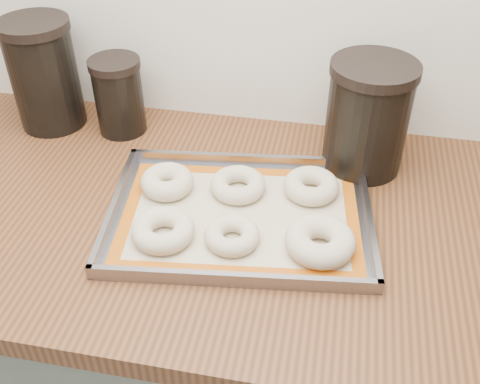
% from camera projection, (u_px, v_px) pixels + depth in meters
% --- Properties ---
extents(cabinet, '(3.00, 0.65, 0.86)m').
position_uv_depth(cabinet, '(177.00, 354.00, 1.33)').
color(cabinet, slate).
rests_on(cabinet, floor).
extents(countertop, '(3.06, 0.68, 0.04)m').
position_uv_depth(countertop, '(160.00, 210.00, 1.05)').
color(countertop, brown).
rests_on(countertop, cabinet).
extents(baking_tray, '(0.50, 0.38, 0.03)m').
position_uv_depth(baking_tray, '(240.00, 215.00, 1.00)').
color(baking_tray, gray).
rests_on(baking_tray, countertop).
extents(baking_mat, '(0.45, 0.34, 0.00)m').
position_uv_depth(baking_mat, '(240.00, 216.00, 1.00)').
color(baking_mat, '#C6B793').
rests_on(baking_mat, baking_tray).
extents(bagel_front_left, '(0.14, 0.14, 0.04)m').
position_uv_depth(bagel_front_left, '(163.00, 230.00, 0.94)').
color(bagel_front_left, beige).
rests_on(bagel_front_left, baking_mat).
extents(bagel_front_mid, '(0.11, 0.11, 0.03)m').
position_uv_depth(bagel_front_mid, '(232.00, 235.00, 0.94)').
color(bagel_front_mid, beige).
rests_on(bagel_front_mid, baking_mat).
extents(bagel_front_right, '(0.14, 0.14, 0.04)m').
position_uv_depth(bagel_front_right, '(320.00, 241.00, 0.92)').
color(bagel_front_right, beige).
rests_on(bagel_front_right, baking_mat).
extents(bagel_back_left, '(0.13, 0.13, 0.04)m').
position_uv_depth(bagel_back_left, '(167.00, 182.00, 1.05)').
color(bagel_back_left, beige).
rests_on(bagel_back_left, baking_mat).
extents(bagel_back_mid, '(0.13, 0.13, 0.03)m').
position_uv_depth(bagel_back_mid, '(238.00, 185.00, 1.04)').
color(bagel_back_mid, beige).
rests_on(bagel_back_mid, baking_mat).
extents(bagel_back_right, '(0.13, 0.13, 0.04)m').
position_uv_depth(bagel_back_right, '(311.00, 186.00, 1.04)').
color(bagel_back_right, beige).
rests_on(bagel_back_right, baking_mat).
extents(canister_left, '(0.15, 0.15, 0.23)m').
position_uv_depth(canister_left, '(44.00, 74.00, 1.18)').
color(canister_left, black).
rests_on(canister_left, countertop).
extents(canister_mid, '(0.11, 0.11, 0.16)m').
position_uv_depth(canister_mid, '(119.00, 96.00, 1.18)').
color(canister_mid, black).
rests_on(canister_mid, countertop).
extents(canister_right, '(0.16, 0.16, 0.22)m').
position_uv_depth(canister_right, '(368.00, 117.00, 1.06)').
color(canister_right, black).
rests_on(canister_right, countertop).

